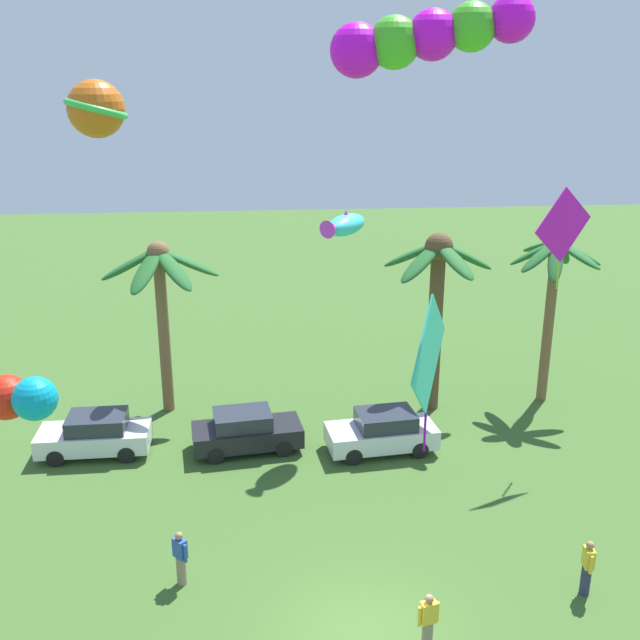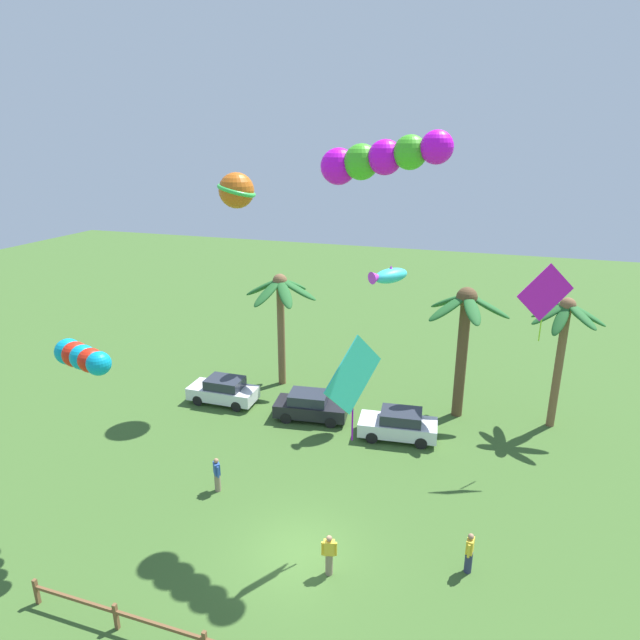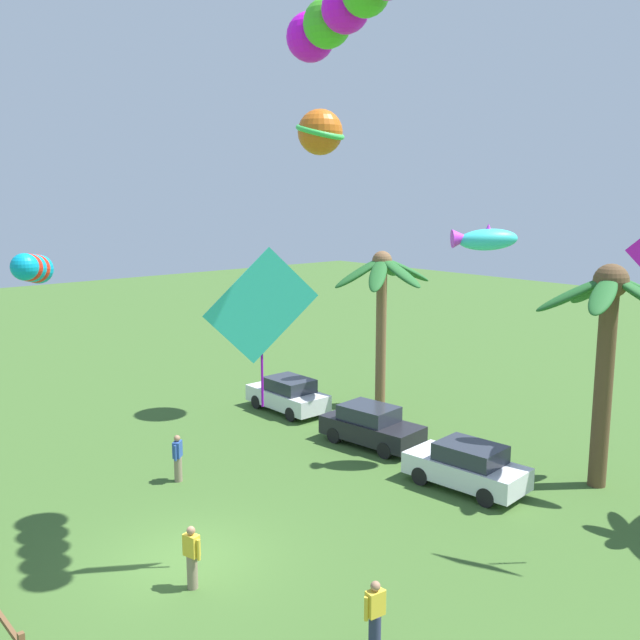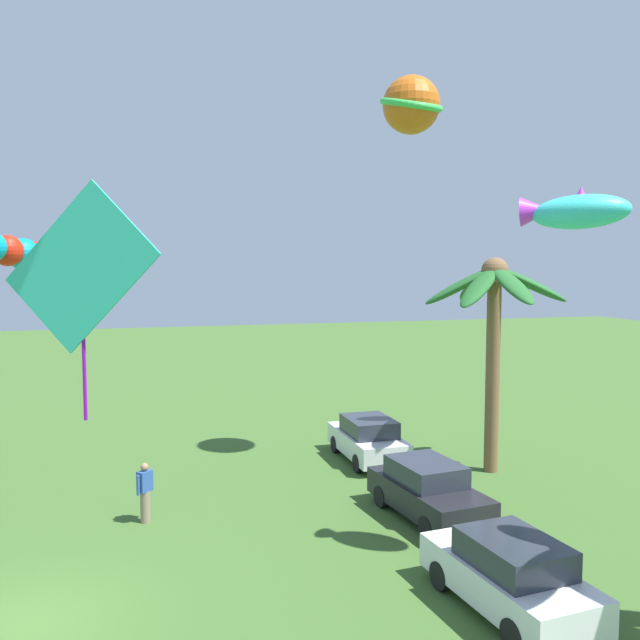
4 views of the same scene
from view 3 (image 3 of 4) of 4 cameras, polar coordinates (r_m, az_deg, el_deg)
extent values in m
plane|color=#3D6028|center=(19.81, -10.65, -18.32)|extent=(120.00, 120.00, 0.00)
cylinder|color=brown|center=(31.12, 4.94, -1.24)|extent=(0.45, 0.45, 6.55)
ellipsoid|color=#236028|center=(29.88, 6.51, 3.81)|extent=(2.41, 0.80, 1.33)
ellipsoid|color=#236028|center=(31.17, 6.91, 4.05)|extent=(1.52, 2.47, 1.35)
ellipsoid|color=#236028|center=(31.79, 5.52, 4.27)|extent=(1.83, 2.43, 1.26)
ellipsoid|color=#236028|center=(31.48, 3.59, 4.08)|extent=(2.35, 0.72, 1.42)
ellipsoid|color=#236028|center=(30.22, 3.16, 3.81)|extent=(1.42, 2.44, 1.45)
ellipsoid|color=#236028|center=(29.61, 4.71, 3.67)|extent=(1.94, 2.31, 1.44)
sphere|color=brown|center=(30.65, 5.03, 4.78)|extent=(0.86, 0.86, 0.86)
cylinder|color=brown|center=(24.35, 21.89, -4.94)|extent=(0.57, 0.57, 6.72)
ellipsoid|color=#236028|center=(24.66, 24.15, 2.30)|extent=(1.28, 2.52, 1.20)
ellipsoid|color=#236028|center=(24.74, 21.03, 2.27)|extent=(2.36, 1.82, 1.41)
ellipsoid|color=#236028|center=(23.56, 19.75, 1.99)|extent=(2.24, 2.05, 1.41)
ellipsoid|color=#236028|center=(22.65, 21.87, 1.87)|extent=(1.39, 2.53, 1.17)
sphere|color=brown|center=(23.75, 22.42, 2.93)|extent=(1.09, 1.09, 1.09)
cube|color=black|center=(27.10, 4.20, -8.82)|extent=(4.08, 2.17, 0.70)
cube|color=#282D38|center=(26.99, 3.97, -7.49)|extent=(2.20, 1.73, 0.56)
cylinder|color=black|center=(27.12, 7.27, -9.53)|extent=(0.62, 0.25, 0.60)
cylinder|color=black|center=(25.93, 5.25, -10.43)|extent=(0.62, 0.25, 0.60)
cylinder|color=black|center=(28.49, 3.24, -8.50)|extent=(0.62, 0.25, 0.60)
cylinder|color=black|center=(27.35, 1.15, -9.28)|extent=(0.62, 0.25, 0.60)
cube|color=silver|center=(23.76, 11.67, -11.79)|extent=(4.06, 2.10, 0.70)
cube|color=#282D38|center=(23.46, 12.04, -10.44)|extent=(2.17, 1.70, 0.56)
cylinder|color=black|center=(23.87, 8.11, -12.35)|extent=(0.62, 0.24, 0.60)
cylinder|color=black|center=(25.08, 10.21, -11.28)|extent=(0.62, 0.24, 0.60)
cylinder|color=black|center=(22.69, 13.24, -13.76)|extent=(0.62, 0.24, 0.60)
cylinder|color=black|center=(23.96, 15.17, -12.52)|extent=(0.62, 0.24, 0.60)
cube|color=silver|center=(31.13, -2.64, -6.29)|extent=(3.92, 1.75, 0.70)
cube|color=#282D38|center=(30.85, -2.48, -5.22)|extent=(2.05, 1.52, 0.56)
cylinder|color=black|center=(31.68, -5.13, -6.59)|extent=(0.60, 0.19, 0.60)
cylinder|color=black|center=(32.59, -2.90, -6.09)|extent=(0.60, 0.19, 0.60)
cylinder|color=black|center=(29.85, -2.35, -7.61)|extent=(0.60, 0.19, 0.60)
cylinder|color=black|center=(30.81, -0.08, -7.03)|extent=(0.60, 0.19, 0.60)
cylinder|color=#2D3351|center=(16.02, 4.44, -23.89)|extent=(0.26, 0.26, 0.84)
cube|color=yellow|center=(15.65, 4.47, -21.80)|extent=(0.28, 0.41, 0.54)
sphere|color=#A37556|center=(15.45, 4.49, -20.62)|extent=(0.21, 0.21, 0.21)
cylinder|color=yellow|center=(15.56, 3.75, -22.22)|extent=(0.09, 0.09, 0.52)
cylinder|color=yellow|center=(15.80, 5.18, -21.69)|extent=(0.09, 0.09, 0.52)
cylinder|color=gray|center=(18.30, -10.26, -19.36)|extent=(0.26, 0.26, 0.84)
cube|color=yellow|center=(17.98, -10.34, -17.44)|extent=(0.43, 0.32, 0.54)
sphere|color=#A37556|center=(17.81, -10.37, -16.37)|extent=(0.21, 0.21, 0.21)
cylinder|color=yellow|center=(17.85, -9.78, -17.80)|extent=(0.09, 0.09, 0.52)
cylinder|color=yellow|center=(18.15, -10.87, -17.36)|extent=(0.09, 0.09, 0.52)
cylinder|color=gray|center=(24.33, -11.37, -11.71)|extent=(0.26, 0.26, 0.84)
cube|color=#2D519E|center=(24.08, -11.43, -10.18)|extent=(0.43, 0.44, 0.54)
sphere|color=#A37556|center=(23.96, -11.46, -9.34)|extent=(0.21, 0.21, 0.21)
cylinder|color=#2D519E|center=(23.89, -11.60, -10.48)|extent=(0.09, 0.09, 0.52)
cylinder|color=#2D519E|center=(24.30, -11.25, -10.11)|extent=(0.09, 0.09, 0.52)
sphere|color=#D36217|center=(29.97, 0.01, 14.92)|extent=(1.86, 1.86, 1.86)
torus|color=#3DCD51|center=(29.97, 0.01, 14.92)|extent=(2.52, 2.53, 0.75)
cube|color=#32C8AD|center=(17.08, -4.77, 1.16)|extent=(1.38, 2.51, 2.82)
cylinder|color=purple|center=(17.40, -4.69, -4.07)|extent=(0.06, 0.06, 1.84)
ellipsoid|color=#39D9D5|center=(24.53, 13.40, 6.33)|extent=(2.06, 2.20, 0.82)
cone|color=#D736E9|center=(24.32, 11.35, 6.48)|extent=(0.91, 0.92, 0.67)
cone|color=#D736E9|center=(24.52, 13.43, 7.09)|extent=(0.56, 0.56, 0.41)
sphere|color=#E50EF0|center=(20.12, -0.77, 21.87)|extent=(1.29, 1.29, 1.29)
sphere|color=green|center=(19.39, 0.59, 22.82)|extent=(1.24, 1.24, 1.24)
sphere|color=#E50EF0|center=(18.68, 2.08, 23.84)|extent=(1.19, 1.19, 1.19)
sphere|color=#0A9BC4|center=(25.72, -21.77, 3.84)|extent=(0.99, 0.99, 0.99)
sphere|color=red|center=(25.04, -21.99, 3.87)|extent=(0.95, 0.95, 0.95)
sphere|color=#0A9BC4|center=(24.35, -22.22, 3.90)|extent=(0.91, 0.91, 0.91)
sphere|color=red|center=(23.67, -22.47, 3.94)|extent=(0.87, 0.87, 0.87)
sphere|color=#0A9BC4|center=(22.99, -22.73, 3.97)|extent=(0.83, 0.83, 0.83)
camera|label=1|loc=(18.90, -60.70, 15.78)|focal=41.04mm
camera|label=2|loc=(12.50, -79.37, 25.59)|focal=30.17mm
camera|label=4|loc=(11.21, 37.10, -5.27)|focal=37.62mm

